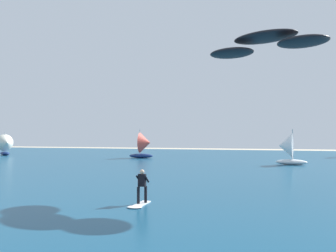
# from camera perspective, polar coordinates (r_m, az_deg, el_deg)

# --- Properties ---
(ocean) EXTENTS (160.00, 90.00, 0.10)m
(ocean) POSITION_cam_1_polar(r_m,az_deg,el_deg) (48.19, 12.02, -5.76)
(ocean) COLOR navy
(ocean) RESTS_ON ground
(kitesurfer) EXTENTS (0.73, 1.97, 1.67)m
(kitesurfer) POSITION_cam_1_polar(r_m,az_deg,el_deg) (17.04, -4.50, -10.73)
(kitesurfer) COLOR white
(kitesurfer) RESTS_ON ocean
(kite) EXTENTS (7.45, 4.39, 1.08)m
(kite) POSITION_cam_1_polar(r_m,az_deg,el_deg) (21.75, 15.55, 12.86)
(kite) COLOR black
(sailboat_center_horizon) EXTENTS (3.64, 3.09, 4.22)m
(sailboat_center_horizon) POSITION_cam_1_polar(r_m,az_deg,el_deg) (43.65, 18.83, -3.49)
(sailboat_center_horizon) COLOR white
(sailboat_center_horizon) RESTS_ON ocean
(sailboat_heeled_over) EXTENTS (3.85, 3.45, 4.29)m
(sailboat_heeled_over) POSITION_cam_1_polar(r_m,az_deg,el_deg) (69.68, -24.97, -2.77)
(sailboat_heeled_over) COLOR navy
(sailboat_heeled_over) RESTS_ON ocean
(sailboat_anchored_offshore) EXTENTS (3.96, 3.41, 4.52)m
(sailboat_anchored_offshore) POSITION_cam_1_polar(r_m,az_deg,el_deg) (54.87, -3.88, -3.11)
(sailboat_anchored_offshore) COLOR navy
(sailboat_anchored_offshore) RESTS_ON ocean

